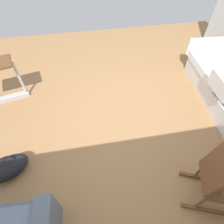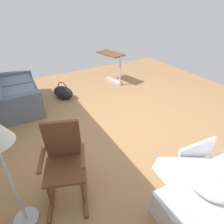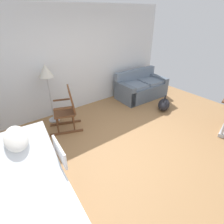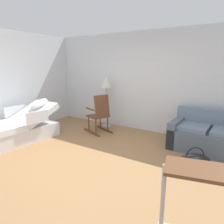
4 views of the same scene
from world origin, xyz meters
The scene contains 3 objects.
ground_plane centered at (0.00, 0.00, 0.00)m, with size 7.06×7.06×0.00m, color #9E7247.
rocking_chair centered at (-0.80, 1.44, 0.50)m, with size 0.88×0.71×1.05m.
duffel_bag centered at (1.82, 0.68, 0.15)m, with size 0.64×0.55×0.43m.
Camera 1 is at (0.57, 2.01, 2.65)m, focal length 29.62 mm.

